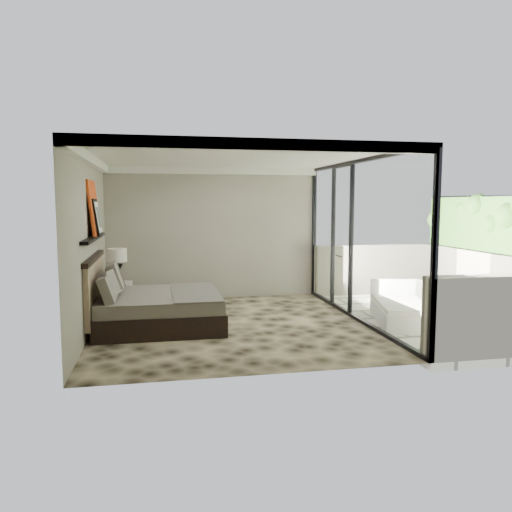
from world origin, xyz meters
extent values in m
plane|color=black|center=(0.00, 0.00, 0.00)|extent=(5.00, 5.00, 0.00)
cube|color=silver|center=(0.00, 0.00, 2.79)|extent=(4.50, 5.00, 0.02)
cube|color=gray|center=(0.00, 2.49, 1.40)|extent=(4.50, 0.02, 2.80)
cube|color=gray|center=(-2.24, 0.00, 1.40)|extent=(0.02, 5.00, 2.80)
cube|color=white|center=(2.25, 0.00, 1.40)|extent=(0.08, 5.00, 2.80)
cube|color=#BBB79F|center=(3.75, 0.00, -0.06)|extent=(3.00, 5.00, 0.12)
cube|color=#B6AF94|center=(5.10, 0.00, 0.55)|extent=(0.30, 5.00, 1.10)
cube|color=black|center=(-2.18, 0.10, 1.50)|extent=(0.12, 2.20, 0.05)
cube|color=black|center=(-1.16, 0.16, 0.17)|extent=(2.02, 1.92, 0.35)
cube|color=#645E53|center=(-1.16, 0.16, 0.45)|extent=(1.96, 1.86, 0.21)
cube|color=#4E4B43|center=(-0.59, 0.16, 0.56)|extent=(0.77, 1.90, 0.03)
cube|color=#836953|center=(-2.20, 0.16, 0.67)|extent=(0.08, 2.02, 0.96)
cube|color=black|center=(-1.98, 1.66, 0.29)|extent=(0.59, 0.59, 0.57)
cone|color=black|center=(-1.95, 1.61, 0.61)|extent=(0.21, 0.21, 0.19)
cone|color=black|center=(-1.95, 1.61, 0.80)|extent=(0.21, 0.21, 0.19)
cylinder|color=silver|center=(-1.95, 1.61, 1.07)|extent=(0.37, 0.37, 0.25)
cube|color=#A21C0D|center=(-2.19, 0.36, 1.97)|extent=(0.13, 0.90, 0.90)
cube|color=black|center=(-2.14, 0.30, 1.82)|extent=(0.11, 0.50, 0.60)
cube|color=silver|center=(3.98, 1.15, 0.23)|extent=(0.56, 0.56, 0.46)
cube|color=silver|center=(2.92, -0.37, 0.14)|extent=(1.19, 1.76, 0.28)
cube|color=silver|center=(2.92, -0.37, 0.32)|extent=(1.13, 1.66, 0.08)
cube|color=silver|center=(3.12, 0.35, 0.46)|extent=(0.81, 0.33, 0.35)
camera|label=1|loc=(-1.18, -8.18, 2.06)|focal=35.00mm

